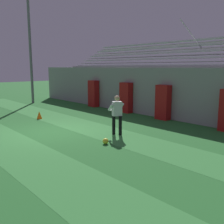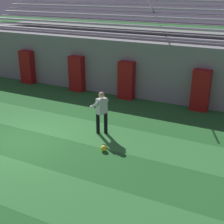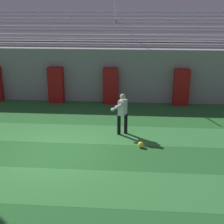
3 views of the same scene
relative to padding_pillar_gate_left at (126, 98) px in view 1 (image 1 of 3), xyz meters
name	(u,v)px [view 1 (image 1 of 3)]	position (x,y,z in m)	size (l,w,h in m)	color
ground_plane	(52,132)	(1.45, -5.95, -0.94)	(80.00, 80.00, 0.00)	#286B2D
turf_stripe_mid	(3,141)	(1.45, -8.09, -0.94)	(28.00, 1.93, 0.01)	#38843D
turf_stripe_far	(84,126)	(1.45, -4.22, -0.94)	(28.00, 1.93, 0.01)	#38843D
back_wall	(150,91)	(1.45, 0.55, 0.46)	(24.00, 0.60, 2.80)	gray
padding_pillar_gate_left	(126,98)	(0.00, 0.00, 0.00)	(0.78, 0.44, 1.88)	maroon
padding_pillar_gate_right	(163,102)	(2.89, 0.00, 0.00)	(0.78, 0.44, 1.88)	maroon
padding_pillar_far_left	(93,94)	(-3.37, 0.00, 0.00)	(0.78, 0.44, 1.88)	maroon
bleacher_stand	(173,88)	(1.45, 2.89, 0.56)	(18.00, 4.05, 5.43)	gray
floodlight_pole	(29,25)	(-8.11, -2.48, 5.05)	(0.90, 0.36, 9.73)	slate
goalkeeper	(117,113)	(3.68, -4.10, 0.01)	(0.69, 0.71, 1.67)	black
soccer_ball	(105,141)	(4.43, -5.34, -0.83)	(0.22, 0.22, 0.22)	yellow
traffic_cone	(39,115)	(-1.71, -5.02, -0.73)	(0.30, 0.30, 0.42)	orange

